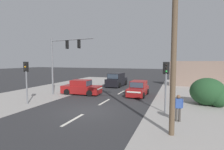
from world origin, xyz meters
TOP-DOWN VIEW (x-y plane):
  - ground_plane at (0.00, 0.00)m, footprint 140.00×140.00m
  - lane_dash_near at (0.00, -2.00)m, footprint 0.20×2.40m
  - lane_dash_mid at (0.00, 3.00)m, footprint 0.20×2.40m
  - lane_dash_far at (0.00, 8.00)m, footprint 0.20×2.40m
  - kerb_left_verge at (-8.50, 4.00)m, footprint 8.00×40.00m
  - utility_pole_foreground_right at (5.63, -2.24)m, footprint 3.78×0.29m
  - traffic_signal_mast at (-5.17, 4.00)m, footprint 5.26×0.72m
  - pedestal_signal_right_kerb at (5.24, 1.45)m, footprint 0.44×0.30m
  - pedestal_signal_left_kerb at (-5.77, 0.03)m, footprint 0.43×0.31m
  - roadside_bush at (8.45, 4.86)m, footprint 2.82×2.42m
  - shopfront_wall_far at (11.00, 16.00)m, footprint 12.00×1.00m
  - hatchback_oncoming_near at (2.21, 6.88)m, footprint 1.85×3.67m
  - suv_kerbside_parked at (-2.13, 12.62)m, footprint 2.16×4.59m
  - sedan_crossing_left at (-3.75, 5.47)m, footprint 4.34×2.11m
  - pedestrian_at_kerb at (6.06, -0.12)m, footprint 0.55×0.29m

SIDE VIEW (x-z plane):
  - ground_plane at x=0.00m, z-range 0.00..0.00m
  - lane_dash_near at x=0.00m, z-range 0.00..0.01m
  - lane_dash_mid at x=0.00m, z-range 0.00..0.01m
  - lane_dash_far at x=0.00m, z-range 0.00..0.01m
  - kerb_left_verge at x=-8.50m, z-range 0.00..0.02m
  - hatchback_oncoming_near at x=2.21m, z-range -0.06..1.47m
  - sedan_crossing_left at x=-3.75m, z-range -0.08..1.48m
  - suv_kerbside_parked at x=-2.13m, z-range -0.06..1.83m
  - pedestrian_at_kerb at x=6.06m, z-range 0.11..1.74m
  - roadside_bush at x=8.45m, z-range -0.07..2.18m
  - shopfront_wall_far at x=11.00m, z-range 0.00..3.60m
  - pedestal_signal_right_kerb at x=5.24m, z-range 0.64..4.20m
  - pedestal_signal_left_kerb at x=-5.77m, z-range 0.64..4.20m
  - traffic_signal_mast at x=-5.17m, z-range 1.15..7.15m
  - utility_pole_foreground_right at x=5.63m, z-range 0.37..10.76m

